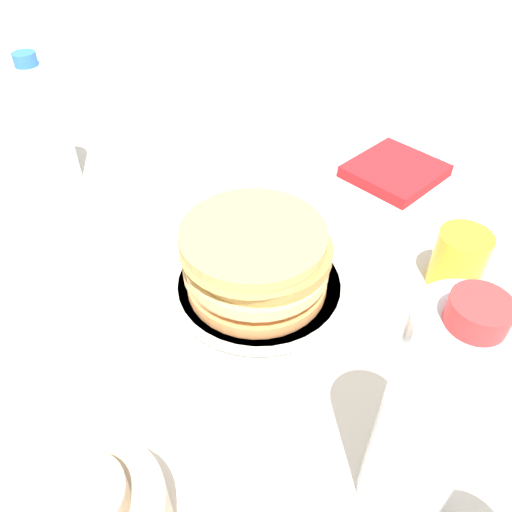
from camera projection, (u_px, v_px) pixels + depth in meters
name	position (u px, v px, depth m)	size (l,w,h in m)	color
ground_plane	(251.00, 299.00, 0.63)	(4.00, 4.00, 0.00)	silver
plate	(256.00, 283.00, 0.64)	(0.23, 0.23, 0.01)	silver
pancake_stack	(254.00, 257.00, 0.61)	(0.19, 0.18, 0.09)	#D0844B
juice_glass	(459.00, 260.00, 0.63)	(0.07, 0.07, 0.08)	yellow
water_bottle_near	(428.00, 425.00, 0.37)	(0.07, 0.07, 0.26)	white
water_bottle_mid	(46.00, 126.00, 0.77)	(0.07, 0.07, 0.21)	silver
napkin	(395.00, 171.00, 0.84)	(0.18, 0.17, 0.02)	red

